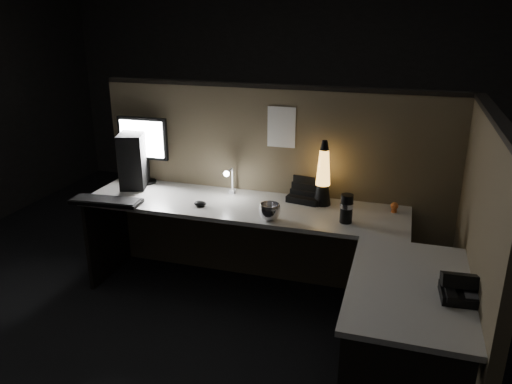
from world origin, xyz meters
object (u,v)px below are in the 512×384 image
(monitor, at_px, (143,144))
(lava_lamp, at_px, (323,178))
(keyboard, at_px, (106,201))
(pc_tower, at_px, (135,158))
(desk_phone, at_px, (463,289))

(monitor, distance_m, lava_lamp, 1.43)
(monitor, relative_size, lava_lamp, 1.13)
(keyboard, bearing_deg, lava_lamp, 11.45)
(pc_tower, distance_m, monitor, 0.13)
(desk_phone, bearing_deg, pc_tower, 151.90)
(pc_tower, xyz_separation_m, desk_phone, (2.33, -1.05, -0.16))
(pc_tower, bearing_deg, monitor, 25.21)
(keyboard, height_order, lava_lamp, lava_lamp)
(pc_tower, bearing_deg, desk_phone, -42.18)
(keyboard, distance_m, desk_phone, 2.39)
(pc_tower, height_order, desk_phone, pc_tower)
(pc_tower, height_order, keyboard, pc_tower)
(lava_lamp, distance_m, desk_phone, 1.34)
(monitor, distance_m, keyboard, 0.58)
(monitor, bearing_deg, lava_lamp, -3.65)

